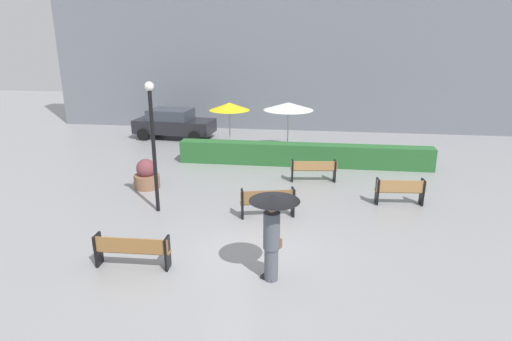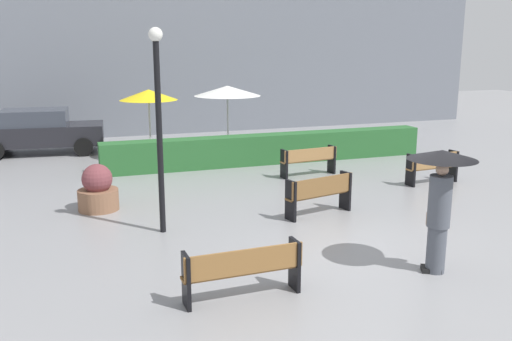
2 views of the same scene
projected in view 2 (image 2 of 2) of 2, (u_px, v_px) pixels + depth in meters
name	position (u px, v px, depth m)	size (l,w,h in m)	color
ground_plane	(382.00, 257.00, 10.07)	(60.00, 60.00, 0.00)	gray
bench_far_right	(433.00, 166.00, 15.30)	(1.62, 0.48, 0.88)	#9E7242
bench_near_left	(243.00, 269.00, 8.33)	(1.87, 0.40, 0.83)	olive
bench_mid_center	(320.00, 192.00, 12.45)	(1.72, 0.73, 0.91)	brown
bench_back_row	(309.00, 159.00, 16.22)	(1.77, 0.56, 0.84)	#9E7242
pedestrian_with_umbrella	(440.00, 189.00, 9.17)	(1.15, 1.15, 2.10)	#4C515B
planter_pot	(98.00, 190.00, 12.87)	(0.93, 0.93, 1.10)	brown
lamp_post	(158.00, 111.00, 10.90)	(0.28, 0.28, 4.12)	black
patio_umbrella_yellow	(149.00, 95.00, 18.24)	(1.91, 1.91, 2.34)	silver
patio_umbrella_white	(227.00, 91.00, 19.26)	(2.33, 2.33, 2.39)	silver
hedge_strip	(270.00, 149.00, 18.01)	(10.78, 0.70, 0.95)	#28602D
building_facade	(186.00, 2.00, 23.56)	(28.00, 1.20, 11.08)	slate
parked_car	(40.00, 131.00, 19.51)	(4.34, 2.27, 1.57)	black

